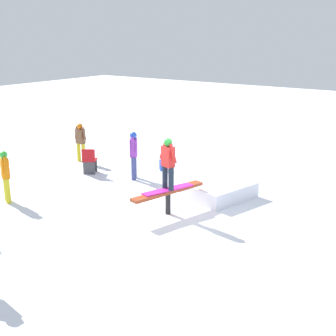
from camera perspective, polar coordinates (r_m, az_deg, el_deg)
name	(u,v)px	position (r m, az deg, el deg)	size (l,w,h in m)	color
ground_plane	(168,214)	(12.48, 0.00, -5.59)	(60.00, 60.00, 0.00)	white
rail_feature	(168,194)	(12.28, 0.00, -3.14)	(2.29, 0.82, 0.67)	black
snow_kicker_ramp	(219,190)	(13.69, 6.20, -2.70)	(1.80, 1.50, 0.44)	white
main_rider_on_rail	(168,165)	(12.05, 0.00, 0.38)	(1.52, 0.74, 1.39)	#D725A2
bystander_orange	(5,174)	(13.85, -19.21, -0.65)	(0.36, 0.57, 1.48)	gold
bystander_purple	(134,153)	(15.21, -4.20, 1.88)	(0.58, 0.42, 1.57)	#39407C
bystander_brown	(80,140)	(17.54, -10.62, 3.34)	(0.21, 0.59, 1.44)	gold
folding_chair	(90,162)	(16.09, -9.53, 0.78)	(0.61, 0.61, 0.88)	#3F3F44
backpack_on_snow	(163,165)	(16.34, -0.63, 0.35)	(0.30, 0.22, 0.34)	blue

